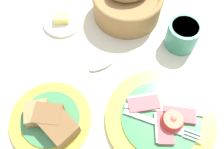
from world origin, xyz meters
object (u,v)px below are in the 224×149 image
(sugar_cup, at_px, (183,35))
(butter_dish, at_px, (62,21))
(bread_basket, at_px, (127,2))
(teaspoon_near_cup, at_px, (111,61))
(breakfast_plate, at_px, (162,118))
(bread_plate, at_px, (51,120))

(sugar_cup, height_order, butter_dish, sugar_cup)
(sugar_cup, height_order, bread_basket, bread_basket)
(sugar_cup, height_order, teaspoon_near_cup, sugar_cup)
(breakfast_plate, height_order, teaspoon_near_cup, breakfast_plate)
(breakfast_plate, distance_m, bread_plate, 0.26)
(breakfast_plate, bearing_deg, butter_dish, 139.08)
(bread_plate, distance_m, teaspoon_near_cup, 0.22)
(breakfast_plate, xyz_separation_m, sugar_cup, (0.04, 0.23, 0.03))
(butter_dish, bearing_deg, bread_plate, -82.08)
(breakfast_plate, xyz_separation_m, butter_dish, (-0.29, 0.25, -0.00))
(breakfast_plate, relative_size, sugar_cup, 3.05)
(teaspoon_near_cup, bearing_deg, sugar_cup, 170.38)
(sugar_cup, distance_m, teaspoon_near_cup, 0.20)
(bread_basket, bearing_deg, bread_plate, -111.40)
(teaspoon_near_cup, bearing_deg, breakfast_plate, 99.55)
(bread_basket, bearing_deg, butter_dish, -161.72)
(butter_dish, distance_m, teaspoon_near_cup, 0.19)
(sugar_cup, bearing_deg, bread_basket, 150.54)
(breakfast_plate, relative_size, teaspoon_near_cup, 1.52)
(butter_dish, bearing_deg, teaspoon_near_cup, -35.89)
(breakfast_plate, relative_size, bread_plate, 1.36)
(butter_dish, relative_size, teaspoon_near_cup, 0.65)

